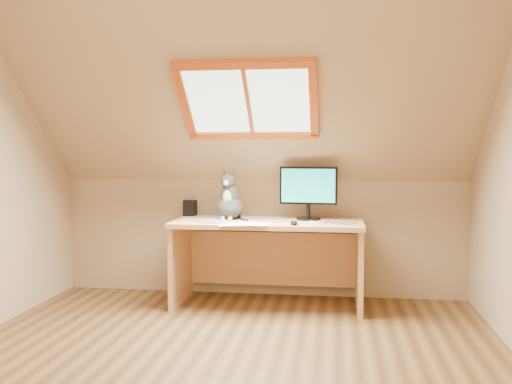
# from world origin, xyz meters

# --- Properties ---
(ground) EXTENTS (3.50, 3.50, 0.00)m
(ground) POSITION_xyz_m (0.00, 0.00, 0.00)
(ground) COLOR brown
(ground) RESTS_ON ground
(room_shell) EXTENTS (3.52, 3.52, 2.41)m
(room_shell) POSITION_xyz_m (0.00, -0.09, 1.43)
(room_shell) COLOR tan
(room_shell) RESTS_ON ground
(desk) EXTENTS (1.52, 0.66, 0.69)m
(desk) POSITION_xyz_m (0.11, 1.45, 0.48)
(desk) COLOR tan
(desk) RESTS_ON ground
(monitor) EXTENTS (0.47, 0.20, 0.43)m
(monitor) POSITION_xyz_m (0.43, 1.49, 0.94)
(monitor) COLOR black
(monitor) RESTS_ON desk
(cat) EXTENTS (0.25, 0.29, 0.41)m
(cat) POSITION_xyz_m (-0.22, 1.44, 0.84)
(cat) COLOR #3E3836
(cat) RESTS_ON desk
(desk_speaker) EXTENTS (0.11, 0.11, 0.14)m
(desk_speaker) POSITION_xyz_m (-0.60, 1.63, 0.76)
(desk_speaker) COLOR black
(desk_speaker) RESTS_ON desk
(graphics_tablet) EXTENTS (0.33, 0.29, 0.01)m
(graphics_tablet) POSITION_xyz_m (-0.27, 1.21, 0.70)
(graphics_tablet) COLOR #B2B2B7
(graphics_tablet) RESTS_ON desk
(mouse) EXTENTS (0.07, 0.11, 0.03)m
(mouse) POSITION_xyz_m (0.33, 1.13, 0.71)
(mouse) COLOR black
(mouse) RESTS_ON desk
(papers) EXTENTS (0.35, 0.30, 0.01)m
(papers) POSITION_xyz_m (0.01, 1.12, 0.70)
(papers) COLOR white
(papers) RESTS_ON desk
(cables) EXTENTS (0.51, 0.26, 0.01)m
(cables) POSITION_xyz_m (0.57, 1.26, 0.70)
(cables) COLOR silver
(cables) RESTS_ON desk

